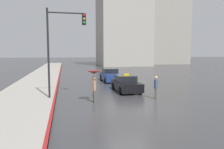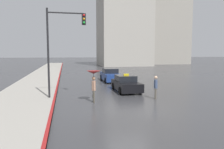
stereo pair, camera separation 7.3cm
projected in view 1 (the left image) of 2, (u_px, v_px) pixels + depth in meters
ground_plane at (129, 109)px, 13.16m from camera, size 300.00×300.00×0.00m
sidewalk_corner at (11, 114)px, 11.74m from camera, size 4.63×120.00×0.14m
taxi at (126, 84)px, 19.15m from camera, size 1.91×4.19×1.54m
sedan_red at (110, 75)px, 25.91m from camera, size 1.91×4.69×1.51m
pedestrian_with_umbrella at (94, 78)px, 14.65m from camera, size 0.92×0.92×2.16m
pedestrian_man at (156, 86)px, 15.86m from camera, size 0.35×0.40×1.69m
traffic_light at (62, 38)px, 15.55m from camera, size 2.76×0.38×6.48m
building_tower_near at (123, 22)px, 57.78m from camera, size 12.70×12.52×22.87m
building_tower_far at (163, 3)px, 65.86m from camera, size 14.28×9.29×36.97m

